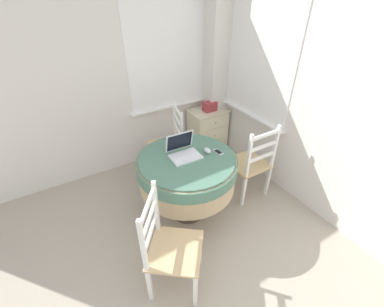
{
  "coord_description": "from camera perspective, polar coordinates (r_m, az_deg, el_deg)",
  "views": [
    {
      "loc": [
        -0.49,
        -0.51,
        2.26
      ],
      "look_at": [
        0.7,
        1.48,
        0.7
      ],
      "focal_mm": 24.0,
      "sensor_mm": 36.0,
      "label": 1
    }
  ],
  "objects": [
    {
      "name": "corner_room_shell",
      "position": [
        2.8,
        3.88,
        13.33
      ],
      "size": [
        4.1,
        4.48,
        2.55
      ],
      "color": "silver",
      "rests_on": "ground_plane"
    },
    {
      "name": "round_dining_table",
      "position": [
        2.68,
        -1.11,
        -3.84
      ],
      "size": [
        1.03,
        1.03,
        0.78
      ],
      "color": "#4C3D2D",
      "rests_on": "ground_plane"
    },
    {
      "name": "laptop",
      "position": [
        2.6,
        -1.93,
        0.51
      ],
      "size": [
        0.31,
        0.27,
        0.23
      ],
      "color": "silver",
      "rests_on": "round_dining_table"
    },
    {
      "name": "computer_mouse",
      "position": [
        2.66,
        3.43,
        0.66
      ],
      "size": [
        0.06,
        0.1,
        0.05
      ],
      "color": "silver",
      "rests_on": "round_dining_table"
    },
    {
      "name": "cell_phone",
      "position": [
        2.68,
        5.82,
        0.33
      ],
      "size": [
        0.07,
        0.12,
        0.01
      ],
      "color": "#B2B7BC",
      "rests_on": "round_dining_table"
    },
    {
      "name": "dining_chair_near_back_window",
      "position": [
        3.43,
        -5.23,
        2.06
      ],
      "size": [
        0.52,
        0.53,
        0.98
      ],
      "color": "tan",
      "rests_on": "ground_plane"
    },
    {
      "name": "dining_chair_near_right_window",
      "position": [
        3.13,
        12.96,
        -2.21
      ],
      "size": [
        0.44,
        0.43,
        0.98
      ],
      "color": "tan",
      "rests_on": "ground_plane"
    },
    {
      "name": "dining_chair_camera_near",
      "position": [
        2.23,
        -5.06,
        -20.08
      ],
      "size": [
        0.61,
        0.61,
        0.98
      ],
      "color": "tan",
      "rests_on": "ground_plane"
    },
    {
      "name": "corner_cabinet",
      "position": [
        4.03,
        3.47,
        5.32
      ],
      "size": [
        0.55,
        0.41,
        0.66
      ],
      "color": "beige",
      "rests_on": "ground_plane"
    },
    {
      "name": "storage_box",
      "position": [
        3.85,
        3.97,
        10.41
      ],
      "size": [
        0.19,
        0.13,
        0.14
      ],
      "color": "#9E3338",
      "rests_on": "corner_cabinet"
    }
  ]
}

